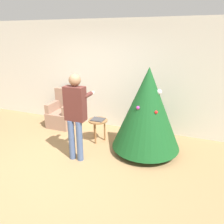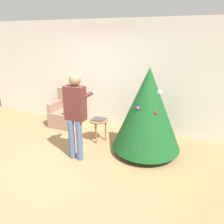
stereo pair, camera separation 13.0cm
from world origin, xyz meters
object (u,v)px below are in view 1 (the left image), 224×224
at_px(christmas_tree, 147,109).
at_px(side_stool, 98,123).
at_px(person_standing, 75,111).
at_px(armchair, 63,113).

height_order(christmas_tree, side_stool, christmas_tree).
height_order(person_standing, side_stool, person_standing).
height_order(christmas_tree, armchair, christmas_tree).
height_order(christmas_tree, person_standing, christmas_tree).
height_order(armchair, person_standing, person_standing).
xyz_separation_m(christmas_tree, armchair, (-2.39, 0.58, -0.60)).
xyz_separation_m(christmas_tree, side_stool, (-1.12, 0.06, -0.50)).
bearing_deg(person_standing, armchair, 131.75).
relative_size(christmas_tree, side_stool, 3.39).
xyz_separation_m(christmas_tree, person_standing, (-1.19, -0.76, 0.06)).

